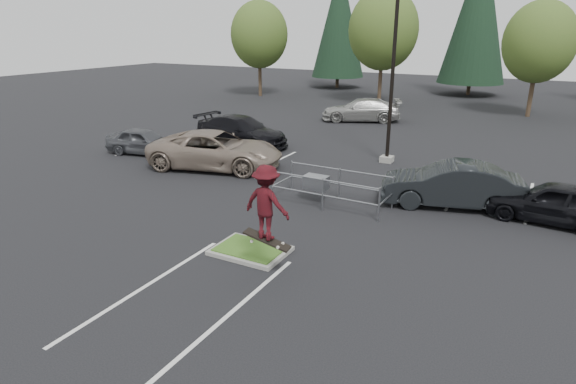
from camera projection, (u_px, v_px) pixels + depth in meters
The scene contains 17 objects.
ground at pixel (250, 252), 14.58m from camera, with size 120.00×120.00×0.00m, color black.
grass_median at pixel (250, 250), 14.55m from camera, with size 2.20×1.60×0.16m.
stall_lines at pixel (301, 190), 20.20m from camera, with size 22.62×17.60×0.01m.
light_pole at pixel (393, 69), 22.86m from camera, with size 0.70×0.60×10.12m.
decid_a at pixel (259, 37), 45.84m from camera, with size 5.44×5.44×8.91m.
decid_b at pixel (383, 32), 40.72m from camera, with size 5.89×5.89×9.64m.
decid_c at pixel (539, 45), 35.01m from camera, with size 5.12×5.12×8.38m.
conif_a at pixel (339, 21), 51.84m from camera, with size 5.72×5.72×13.00m.
conif_b at pixel (478, 12), 45.73m from camera, with size 6.38×6.38×14.50m.
cart_corral at pixel (320, 183), 18.52m from camera, with size 4.45×1.69×1.25m.
skateboarder at pixel (267, 203), 12.51m from camera, with size 1.34×0.82×2.27m.
car_l_tan at pixel (214, 150), 23.03m from camera, with size 2.94×6.38×1.77m, color gray.
car_l_black at pixel (240, 131), 27.47m from camera, with size 2.34×5.77×1.67m, color black.
car_l_grey at pixel (143, 141), 25.69m from camera, with size 1.63×4.05×1.38m, color #484A4F.
car_r_charc at pixel (451, 185), 18.11m from camera, with size 1.79×5.13×1.69m, color black.
car_r_black at pixel (555, 202), 16.57m from camera, with size 1.76×4.37×1.49m, color black.
car_far_silver at pixel (362, 110), 34.63m from camera, with size 2.26×5.55×1.61m, color #A8A7A3.
Camera 1 is at (7.26, -11.06, 6.48)m, focal length 30.00 mm.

